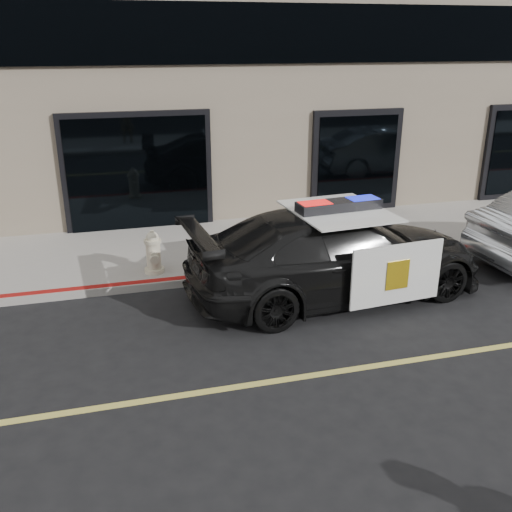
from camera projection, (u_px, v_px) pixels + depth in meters
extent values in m
plane|color=black|center=(257.00, 384.00, 7.78)|extent=(120.00, 120.00, 0.00)
cube|color=gray|center=(195.00, 249.00, 12.48)|extent=(60.00, 3.50, 0.15)
imported|color=black|center=(336.00, 254.00, 10.22)|extent=(3.16, 5.83, 1.58)
cube|color=white|center=(397.00, 274.00, 9.41)|extent=(1.68, 0.19, 1.05)
cube|color=white|center=(333.00, 233.00, 11.39)|extent=(1.68, 0.19, 1.05)
cube|color=white|center=(339.00, 211.00, 9.93)|extent=(1.74, 2.03, 0.03)
cube|color=gold|center=(398.00, 275.00, 9.38)|extent=(0.42, 0.05, 0.50)
cube|color=black|center=(339.00, 206.00, 9.90)|extent=(1.54, 0.53, 0.18)
cube|color=red|center=(315.00, 207.00, 9.75)|extent=(0.56, 0.39, 0.17)
cube|color=#0C19CC|center=(362.00, 202.00, 10.04)|extent=(0.56, 0.39, 0.17)
cylinder|color=beige|center=(155.00, 270.00, 11.07)|extent=(0.38, 0.38, 0.09)
cylinder|color=beige|center=(153.00, 255.00, 10.96)|extent=(0.28, 0.28, 0.53)
cylinder|color=beige|center=(153.00, 241.00, 10.86)|extent=(0.33, 0.33, 0.06)
sphere|color=beige|center=(152.00, 238.00, 10.84)|extent=(0.25, 0.25, 0.25)
cylinder|color=beige|center=(152.00, 233.00, 10.80)|extent=(0.07, 0.07, 0.07)
cylinder|color=beige|center=(152.00, 248.00, 11.10)|extent=(0.14, 0.13, 0.14)
cylinder|color=beige|center=(154.00, 255.00, 10.77)|extent=(0.14, 0.13, 0.14)
cylinder|color=beige|center=(155.00, 259.00, 10.77)|extent=(0.18, 0.15, 0.18)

